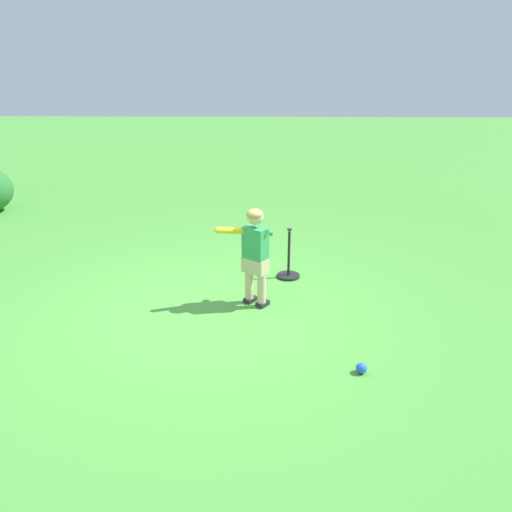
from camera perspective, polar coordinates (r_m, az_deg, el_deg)
name	(u,v)px	position (r m, az deg, el deg)	size (l,w,h in m)	color
ground_plane	(205,313)	(5.46, -5.67, -6.31)	(40.00, 40.00, 0.00)	#479338
child_batter	(255,248)	(5.36, -0.17, 0.87)	(0.61, 0.36, 1.08)	#232328
play_ball_midfield	(361,368)	(4.54, 11.65, -12.13)	(0.10, 0.10, 0.10)	blue
play_ball_by_bucket	(255,243)	(7.32, -0.12, 1.47)	(0.10, 0.10, 0.10)	red
batting_tee	(288,269)	(6.27, 3.64, -1.47)	(0.28, 0.28, 0.62)	black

